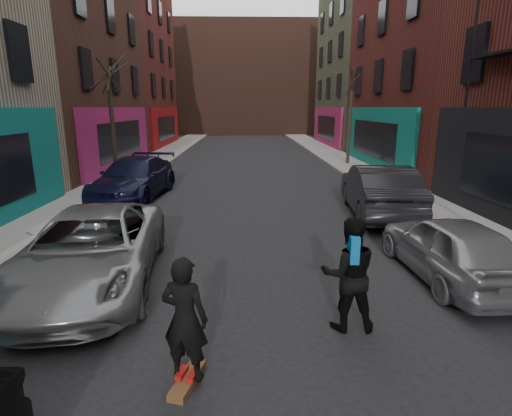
{
  "coord_description": "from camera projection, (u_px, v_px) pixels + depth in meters",
  "views": [
    {
      "loc": [
        -0.22,
        -0.63,
        3.51
      ],
      "look_at": [
        -0.0,
        6.9,
        1.6
      ],
      "focal_mm": 28.0,
      "sensor_mm": 36.0,
      "label": 1
    }
  ],
  "objects": [
    {
      "name": "sidewalk_left",
      "position": [
        165.0,
        154.0,
        30.36
      ],
      "size": [
        2.5,
        84.0,
        0.13
      ],
      "primitive_type": "cube",
      "color": "gray",
      "rests_on": "ground"
    },
    {
      "name": "sidewalk_right",
      "position": [
        328.0,
        153.0,
        30.7
      ],
      "size": [
        2.5,
        84.0,
        0.13
      ],
      "primitive_type": "cube",
      "color": "gray",
      "rests_on": "ground"
    },
    {
      "name": "building_far",
      "position": [
        246.0,
        81.0,
        54.02
      ],
      "size": [
        40.0,
        10.0,
        14.0
      ],
      "primitive_type": "cube",
      "color": "#47281E",
      "rests_on": "ground"
    },
    {
      "name": "tree_left_far",
      "position": [
        111.0,
        110.0,
        17.92
      ],
      "size": [
        2.0,
        2.0,
        6.5
      ],
      "primitive_type": null,
      "color": "black",
      "rests_on": "sidewalk_left"
    },
    {
      "name": "tree_right_far",
      "position": [
        351.0,
        107.0,
        24.04
      ],
      "size": [
        2.0,
        2.0,
        6.8
      ],
      "primitive_type": null,
      "color": "black",
      "rests_on": "sidewalk_right"
    },
    {
      "name": "parked_left_far",
      "position": [
        92.0,
        249.0,
        8.0
      ],
      "size": [
        3.05,
        5.62,
        1.49
      ],
      "primitive_type": "imported",
      "rotation": [
        0.0,
        0.0,
        0.11
      ],
      "color": "gray",
      "rests_on": "ground"
    },
    {
      "name": "parked_left_end",
      "position": [
        134.0,
        178.0,
        15.71
      ],
      "size": [
        2.72,
        5.63,
        1.58
      ],
      "primitive_type": "imported",
      "rotation": [
        0.0,
        0.0,
        -0.09
      ],
      "color": "black",
      "rests_on": "ground"
    },
    {
      "name": "parked_right_far",
      "position": [
        450.0,
        247.0,
        8.27
      ],
      "size": [
        1.79,
        4.09,
        1.37
      ],
      "primitive_type": "imported",
      "rotation": [
        0.0,
        0.0,
        3.18
      ],
      "color": "gray",
      "rests_on": "ground"
    },
    {
      "name": "parked_right_end",
      "position": [
        379.0,
        190.0,
        13.19
      ],
      "size": [
        2.32,
        5.3,
        1.69
      ],
      "primitive_type": "imported",
      "rotation": [
        0.0,
        0.0,
        3.04
      ],
      "color": "black",
      "rests_on": "ground"
    },
    {
      "name": "skateboard",
      "position": [
        188.0,
        380.0,
        5.21
      ],
      "size": [
        0.42,
        0.83,
        0.1
      ],
      "primitive_type": "cube",
      "rotation": [
        0.0,
        0.0,
        -0.27
      ],
      "color": "brown",
      "rests_on": "ground"
    },
    {
      "name": "skateboarder",
      "position": [
        185.0,
        319.0,
        5.0
      ],
      "size": [
        0.69,
        0.54,
        1.66
      ],
      "primitive_type": "imported",
      "rotation": [
        0.0,
        0.0,
        2.88
      ],
      "color": "black",
      "rests_on": "skateboard"
    },
    {
      "name": "pedestrian",
      "position": [
        349.0,
        274.0,
        6.33
      ],
      "size": [
        0.93,
        0.74,
        1.87
      ],
      "rotation": [
        0.0,
        0.0,
        3.1
      ],
      "color": "black",
      "rests_on": "ground"
    }
  ]
}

